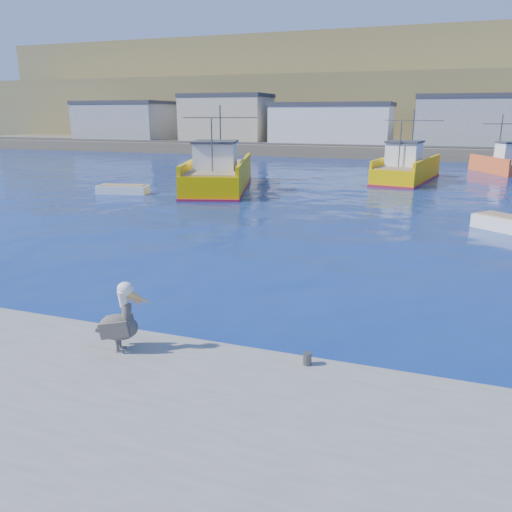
{
  "coord_description": "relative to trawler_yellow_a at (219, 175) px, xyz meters",
  "views": [
    {
      "loc": [
        5.3,
        -13.61,
        6.1
      ],
      "look_at": [
        -0.3,
        2.47,
        1.22
      ],
      "focal_mm": 35.0,
      "sensor_mm": 36.0,
      "label": 1
    }
  ],
  "objects": [
    {
      "name": "ground",
      "position": [
        11.39,
        -24.84,
        -1.17
      ],
      "size": [
        260.0,
        260.0,
        0.0
      ],
      "primitive_type": "plane",
      "color": "#071853",
      "rests_on": "ground"
    },
    {
      "name": "dock_bollards",
      "position": [
        11.99,
        -28.24,
        -0.52
      ],
      "size": [
        36.2,
        0.2,
        0.3
      ],
      "color": "#4C4C4C",
      "rests_on": "dock"
    },
    {
      "name": "far_shore",
      "position": [
        11.39,
        84.37,
        7.81
      ],
      "size": [
        200.0,
        81.0,
        24.0
      ],
      "color": "brown",
      "rests_on": "ground"
    },
    {
      "name": "trawler_yellow_a",
      "position": [
        0.0,
        0.0,
        0.0
      ],
      "size": [
        8.2,
        14.4,
        6.82
      ],
      "color": "#E7B500",
      "rests_on": "ground"
    },
    {
      "name": "trawler_yellow_b",
      "position": [
        14.5,
        10.37,
        -0.12
      ],
      "size": [
        5.93,
        11.93,
        6.53
      ],
      "color": "#E7B500",
      "rests_on": "ground"
    },
    {
      "name": "boat_orange",
      "position": [
        23.74,
        20.15,
        -0.16
      ],
      "size": [
        5.93,
        8.36,
        6.02
      ],
      "color": "#E55625",
      "rests_on": "ground"
    },
    {
      "name": "skiff_left",
      "position": [
        -6.07,
        -4.97,
        -0.89
      ],
      "size": [
        4.15,
        2.1,
        0.86
      ],
      "color": "silver",
      "rests_on": "ground"
    },
    {
      "name": "pelican",
      "position": [
        9.91,
        -29.01,
        0.08
      ],
      "size": [
        1.41,
        0.83,
        1.76
      ],
      "color": "#595451",
      "rests_on": "dock"
    }
  ]
}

